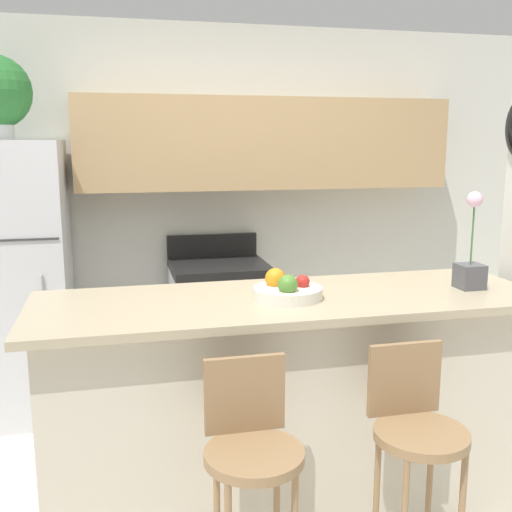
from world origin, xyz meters
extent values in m
cube|color=silver|center=(0.00, 1.95, 1.27)|extent=(5.60, 0.06, 2.55)
cube|color=tan|center=(0.33, 1.76, 1.72)|extent=(2.63, 0.32, 0.63)
cube|color=white|center=(-0.05, 1.78, 1.64)|extent=(0.62, 0.28, 0.12)
cube|color=beige|center=(0.00, 0.00, 0.52)|extent=(2.10, 0.60, 1.04)
cube|color=tan|center=(0.00, 0.00, 1.06)|extent=(2.22, 0.72, 0.04)
cube|color=silver|center=(-1.40, 1.53, 0.59)|extent=(0.73, 0.71, 1.19)
cube|color=silver|center=(-1.40, 1.53, 1.47)|extent=(0.73, 0.71, 0.56)
cylinder|color=#B2B2B7|center=(-1.16, 1.16, 0.65)|extent=(0.02, 0.02, 0.65)
cube|color=silver|center=(-0.05, 1.59, 0.43)|extent=(0.66, 0.61, 0.85)
cube|color=black|center=(-0.05, 1.59, 0.88)|extent=(0.66, 0.61, 0.06)
cube|color=black|center=(-0.05, 1.88, 0.99)|extent=(0.66, 0.04, 0.16)
cube|color=black|center=(-0.05, 1.29, 0.47)|extent=(0.40, 0.01, 0.27)
cylinder|color=olive|center=(-0.31, -0.61, 0.70)|extent=(0.34, 0.34, 0.03)
cube|color=olive|center=(-0.31, -0.46, 0.86)|extent=(0.29, 0.02, 0.28)
cylinder|color=olive|center=(0.31, -0.61, 0.70)|extent=(0.34, 0.34, 0.03)
cube|color=olive|center=(0.31, -0.46, 0.86)|extent=(0.29, 0.02, 0.28)
cylinder|color=olive|center=(0.20, -0.50, 0.34)|extent=(0.02, 0.02, 0.68)
cylinder|color=olive|center=(0.42, -0.50, 0.34)|extent=(0.02, 0.02, 0.68)
cube|color=#4C4C51|center=(0.83, -0.04, 1.13)|extent=(0.11, 0.11, 0.11)
cylinder|color=#386633|center=(0.83, -0.04, 1.33)|extent=(0.01, 0.01, 0.27)
sphere|color=#E5B2D1|center=(0.83, -0.04, 1.48)|extent=(0.07, 0.07, 0.07)
cylinder|color=silver|center=(-0.03, -0.03, 1.10)|extent=(0.30, 0.30, 0.05)
sphere|color=red|center=(0.04, -0.03, 1.15)|extent=(0.06, 0.06, 0.06)
sphere|color=orange|center=(-0.07, 0.02, 1.16)|extent=(0.09, 0.09, 0.09)
sphere|color=#4C7F2D|center=(-0.05, -0.09, 1.15)|extent=(0.08, 0.08, 0.08)
cylinder|color=black|center=(-0.81, 1.27, 0.19)|extent=(0.28, 0.28, 0.38)
camera|label=1|loc=(-0.73, -2.41, 1.74)|focal=42.00mm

